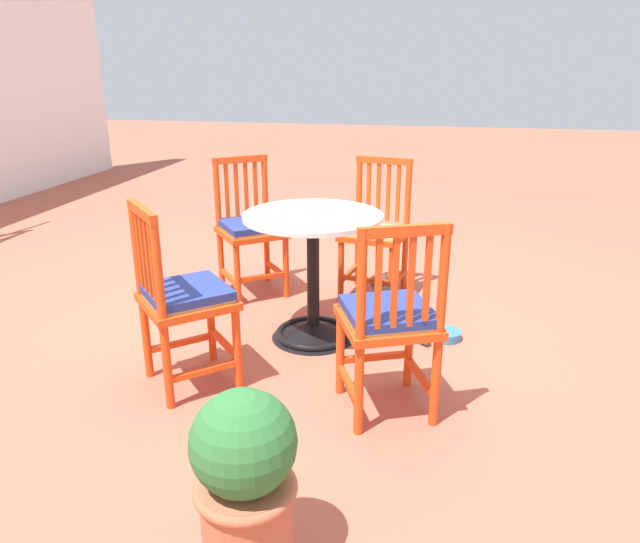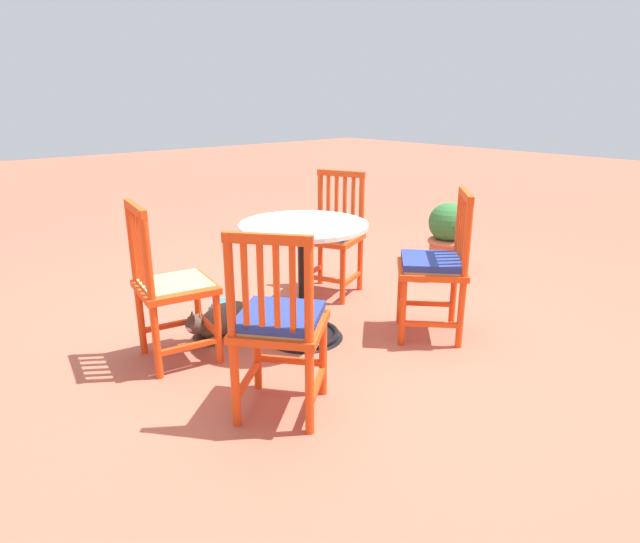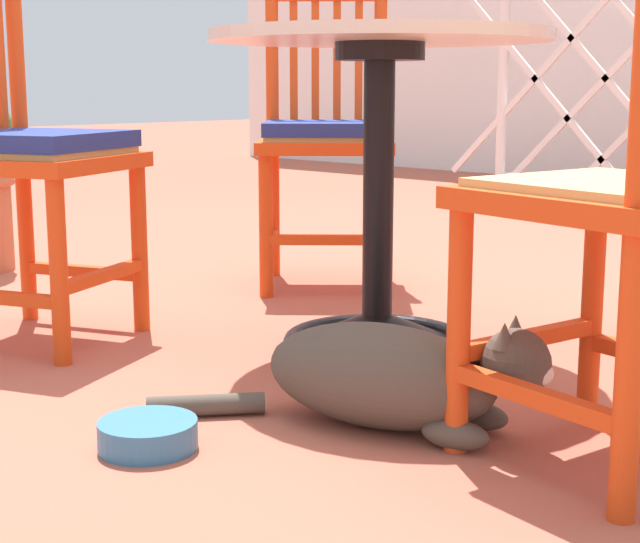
% 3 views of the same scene
% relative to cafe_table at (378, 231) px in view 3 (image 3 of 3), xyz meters
% --- Properties ---
extents(ground_plane, '(24.00, 24.00, 0.00)m').
position_rel_cafe_table_xyz_m(ground_plane, '(-0.01, 0.08, -0.28)').
color(ground_plane, '#AD5642').
extents(cafe_table, '(0.76, 0.76, 0.73)m').
position_rel_cafe_table_xyz_m(cafe_table, '(0.00, 0.00, 0.00)').
color(cafe_table, black).
rests_on(cafe_table, ground_plane).
extents(orange_chair_near_fence, '(0.57, 0.57, 0.91)m').
position_rel_cafe_table_xyz_m(orange_chair_near_fence, '(-0.63, 0.49, 0.16)').
color(orange_chair_near_fence, '#D64214').
rests_on(orange_chair_near_fence, ground_plane).
extents(orange_chair_at_corner, '(0.52, 0.52, 0.91)m').
position_rel_cafe_table_xyz_m(orange_chair_at_corner, '(-0.67, -0.49, 0.16)').
color(orange_chair_at_corner, '#D64214').
rests_on(orange_chair_at_corner, ground_plane).
extents(orange_chair_facing_out, '(0.47, 0.47, 0.91)m').
position_rel_cafe_table_xyz_m(orange_chair_facing_out, '(0.74, -0.26, 0.15)').
color(orange_chair_facing_out, '#D64214').
rests_on(orange_chair_facing_out, ground_plane).
extents(tabby_cat, '(0.66, 0.44, 0.23)m').
position_rel_cafe_table_xyz_m(tabby_cat, '(0.37, -0.38, -0.19)').
color(tabby_cat, '#4C4238').
rests_on(tabby_cat, ground_plane).
extents(pet_water_bowl, '(0.17, 0.17, 0.05)m').
position_rel_cafe_table_xyz_m(pet_water_bowl, '(0.13, -0.75, -0.26)').
color(pet_water_bowl, teal).
rests_on(pet_water_bowl, ground_plane).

